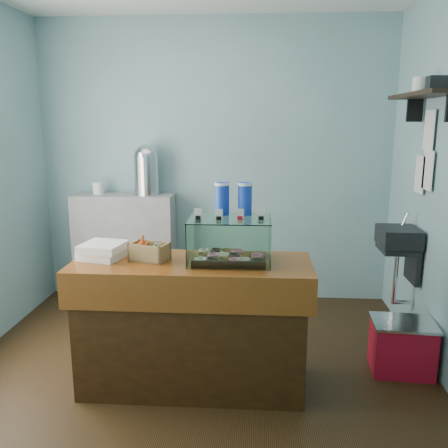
# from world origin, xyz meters

# --- Properties ---
(ground) EXTENTS (3.50, 3.50, 0.00)m
(ground) POSITION_xyz_m (0.00, 0.00, 0.00)
(ground) COLOR black
(ground) RESTS_ON ground
(room_shell) EXTENTS (3.54, 3.04, 2.82)m
(room_shell) POSITION_xyz_m (0.03, 0.01, 1.71)
(room_shell) COLOR #6E98A0
(room_shell) RESTS_ON ground
(counter) EXTENTS (1.60, 0.60, 0.90)m
(counter) POSITION_xyz_m (0.00, -0.25, 0.46)
(counter) COLOR #41220C
(counter) RESTS_ON ground
(back_shelf) EXTENTS (1.00, 0.32, 1.10)m
(back_shelf) POSITION_xyz_m (-0.90, 1.32, 0.55)
(back_shelf) COLOR #9A999C
(back_shelf) RESTS_ON ground
(display_case) EXTENTS (0.54, 0.40, 0.51)m
(display_case) POSITION_xyz_m (0.25, -0.20, 1.06)
(display_case) COLOR #331D0F
(display_case) RESTS_ON counter
(condiment_crate) EXTENTS (0.29, 0.22, 0.17)m
(condiment_crate) POSITION_xyz_m (-0.29, -0.23, 0.96)
(condiment_crate) COLOR #A47E52
(condiment_crate) RESTS_ON counter
(pastry_boxes) EXTENTS (0.32, 0.33, 0.11)m
(pastry_boxes) POSITION_xyz_m (-0.61, -0.21, 0.95)
(pastry_boxes) COLOR white
(pastry_boxes) RESTS_ON counter
(coffee_urn) EXTENTS (0.27, 0.27, 0.50)m
(coffee_urn) POSITION_xyz_m (-0.65, 1.33, 1.36)
(coffee_urn) COLOR silver
(coffee_urn) RESTS_ON back_shelf
(red_cooler) EXTENTS (0.47, 0.37, 0.39)m
(red_cooler) POSITION_xyz_m (1.51, 0.03, 0.20)
(red_cooler) COLOR red
(red_cooler) RESTS_ON ground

